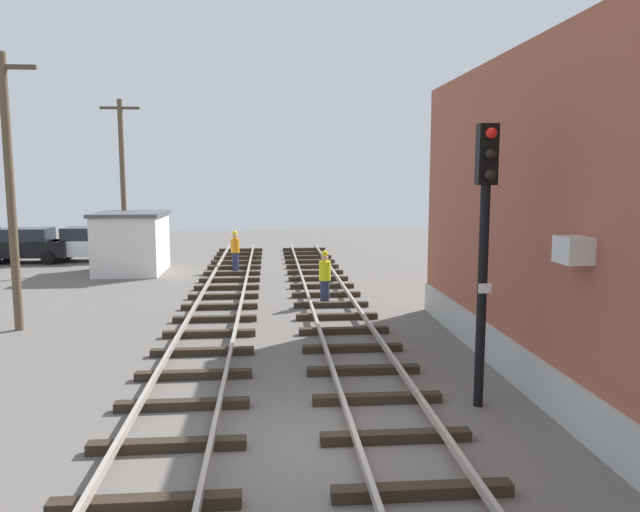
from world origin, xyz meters
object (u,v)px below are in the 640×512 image
Objects in this scene: signal_mast at (484,232)px; parked_car_white at (88,244)px; control_hut at (132,242)px; track_worker_foreground at (235,251)px; parked_car_black at (27,245)px; track_worker_distant at (325,278)px; utility_pole_near at (10,188)px; utility_pole_far at (123,181)px.

parked_car_white is at bearing 122.20° from signal_mast.
track_worker_foreground is (4.65, 0.09, -0.46)m from control_hut.
control_hut is 7.10m from parked_car_black.
track_worker_distant reaches higher than parked_car_white.
parked_car_black is at bearing 161.23° from track_worker_foreground.
utility_pole_near reaches higher than track_worker_distant.
track_worker_distant is at bearing 16.33° from utility_pole_near.
track_worker_foreground reaches higher than parked_car_white.
utility_pole_near is 11.79m from utility_pole_far.
parked_car_black is at bearing -174.17° from parked_car_white.
track_worker_foreground is (10.68, -3.63, 0.03)m from parked_car_black.
control_hut is 10.73m from utility_pole_near.
signal_mast is 19.97m from control_hut.
track_worker_distant is at bearing -66.17° from track_worker_foreground.
parked_car_black is 2.25× the size of track_worker_foreground.
signal_mast is 12.98m from utility_pole_near.
signal_mast is at bearing -59.78° from utility_pole_far.
parked_car_white is (-3.11, 4.02, -0.49)m from control_hut.
utility_pole_far is at bearing 113.04° from control_hut.
track_worker_foreground is at bearing -18.77° from parked_car_black.
utility_pole_far reaches higher than signal_mast.
utility_pole_far is at bearing 120.22° from signal_mast.
utility_pole_far is 4.23× the size of track_worker_foreground.
parked_car_black is 0.55× the size of utility_pole_near.
signal_mast is 1.26× the size of parked_car_black.
track_worker_foreground and track_worker_distant have the same top height.
control_hut is 0.49× the size of utility_pole_near.
control_hut reaches higher than parked_car_white.
utility_pole_far reaches higher than parked_car_white.
utility_pole_near is (5.12, -14.08, 3.13)m from parked_car_black.
parked_car_white is 16.23m from track_worker_distant.
control_hut is 0.48× the size of utility_pole_far.
control_hut is at bearing 120.78° from signal_mast.
track_worker_distant is (8.71, -9.15, -3.21)m from utility_pole_far.
track_worker_foreground reaches higher than parked_car_black.
utility_pole_near is (-0.91, -10.36, 2.65)m from control_hut.
track_worker_distant is at bearing -46.31° from parked_car_white.
control_hut is 5.10m from parked_car_white.
signal_mast is at bearing -31.23° from utility_pole_near.
utility_pole_near is at bearing -118.01° from track_worker_foreground.
signal_mast is at bearing -59.22° from control_hut.
signal_mast is 1.39× the size of control_hut.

